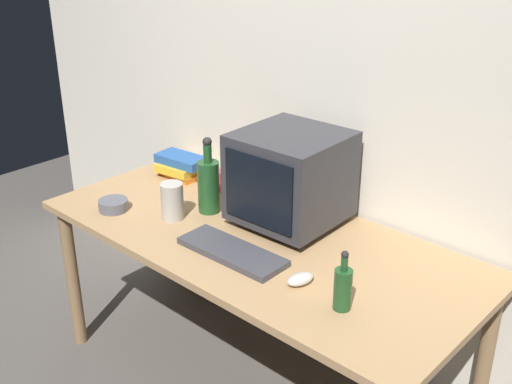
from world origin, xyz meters
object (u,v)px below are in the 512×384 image
at_px(bottle_short, 343,287).
at_px(metal_canister, 172,201).
at_px(keyboard, 232,252).
at_px(mug, 227,180).
at_px(computer_mouse, 300,279).
at_px(cd_spindle, 113,205).
at_px(bottle_tall, 209,184).
at_px(book_stack, 181,166).
at_px(crt_monitor, 290,178).

xyz_separation_m(bottle_short, metal_canister, (-0.86, 0.06, -0.00)).
distance_m(keyboard, mug, 0.57).
xyz_separation_m(computer_mouse, cd_spindle, (-0.92, -0.08, 0.00)).
bearing_deg(metal_canister, cd_spindle, -153.59).
bearing_deg(metal_canister, computer_mouse, -2.91).
xyz_separation_m(bottle_tall, mug, (-0.10, 0.20, -0.07)).
relative_size(keyboard, mug, 3.50).
bearing_deg(bottle_tall, metal_canister, -112.67).
height_order(keyboard, bottle_tall, bottle_tall).
bearing_deg(book_stack, keyboard, -27.99).
height_order(keyboard, bottle_short, bottle_short).
distance_m(crt_monitor, mug, 0.43).
distance_m(bottle_tall, cd_spindle, 0.41).
height_order(computer_mouse, bottle_short, bottle_short).
bearing_deg(cd_spindle, bottle_tall, 41.32).
xyz_separation_m(keyboard, cd_spindle, (-0.62, -0.07, 0.01)).
height_order(keyboard, mug, mug).
xyz_separation_m(mug, cd_spindle, (-0.20, -0.46, -0.02)).
xyz_separation_m(bottle_tall, cd_spindle, (-0.30, -0.26, -0.10)).
xyz_separation_m(computer_mouse, bottle_short, (0.18, -0.02, 0.06)).
distance_m(bottle_tall, metal_canister, 0.16).
bearing_deg(computer_mouse, keyboard, -164.58).
bearing_deg(book_stack, bottle_short, -17.58).
relative_size(bottle_tall, bottle_short, 1.57).
bearing_deg(keyboard, crt_monitor, 90.82).
height_order(computer_mouse, bottle_tall, bottle_tall).
bearing_deg(keyboard, bottle_tall, 147.78).
bearing_deg(computer_mouse, book_stack, 173.03).
distance_m(crt_monitor, bottle_tall, 0.35).
height_order(bottle_tall, book_stack, bottle_tall).
bearing_deg(cd_spindle, keyboard, 6.26).
bearing_deg(book_stack, crt_monitor, -2.31).
xyz_separation_m(bottle_tall, metal_canister, (-0.06, -0.14, -0.04)).
distance_m(bottle_short, metal_canister, 0.86).
bearing_deg(keyboard, bottle_short, -1.88).
distance_m(crt_monitor, computer_mouse, 0.48).
height_order(bottle_short, book_stack, bottle_short).
bearing_deg(metal_canister, bottle_short, -3.78).
xyz_separation_m(crt_monitor, keyboard, (0.01, -0.33, -0.18)).
bearing_deg(computer_mouse, mug, 164.75).
height_order(bottle_tall, metal_canister, bottle_tall).
relative_size(bottle_short, metal_canister, 1.36).
relative_size(crt_monitor, mug, 3.33).
relative_size(keyboard, cd_spindle, 3.50).
distance_m(computer_mouse, bottle_tall, 0.65).
height_order(keyboard, book_stack, book_stack).
height_order(keyboard, cd_spindle, cd_spindle).
xyz_separation_m(mug, metal_canister, (0.04, -0.34, 0.03)).
distance_m(computer_mouse, mug, 0.81).
bearing_deg(computer_mouse, bottle_tall, 176.46).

